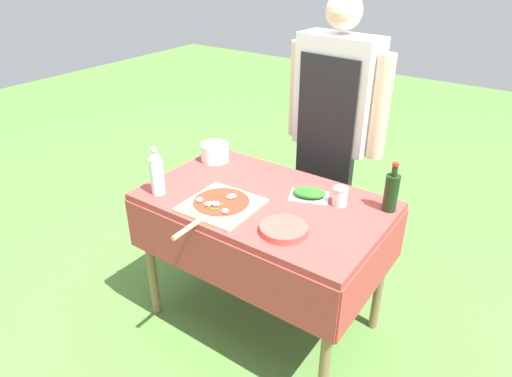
# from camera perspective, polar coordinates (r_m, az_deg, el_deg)

# --- Properties ---
(ground_plane) EXTENTS (12.00, 12.00, 0.00)m
(ground_plane) POSITION_cam_1_polar(r_m,az_deg,el_deg) (2.81, 0.87, -15.91)
(ground_plane) COLOR #517F38
(prep_table) EXTENTS (1.25, 0.77, 0.82)m
(prep_table) POSITION_cam_1_polar(r_m,az_deg,el_deg) (2.37, 1.00, -3.51)
(prep_table) COLOR #A83D38
(prep_table) RESTS_ON ground
(person_cook) EXTENTS (0.65, 0.25, 1.74)m
(person_cook) POSITION_cam_1_polar(r_m,az_deg,el_deg) (2.78, 9.79, 8.33)
(person_cook) COLOR #4C4C51
(person_cook) RESTS_ON ground
(pizza_on_peel) EXTENTS (0.35, 0.52, 0.05)m
(pizza_on_peel) POSITION_cam_1_polar(r_m,az_deg,el_deg) (2.24, -4.49, -2.00)
(pizza_on_peel) COLOR #D1B27F
(pizza_on_peel) RESTS_ON prep_table
(oil_bottle) EXTENTS (0.07, 0.07, 0.25)m
(oil_bottle) POSITION_cam_1_polar(r_m,az_deg,el_deg) (2.26, 16.56, -0.39)
(oil_bottle) COLOR black
(oil_bottle) RESTS_ON prep_table
(water_bottle) EXTENTS (0.07, 0.07, 0.26)m
(water_bottle) POSITION_cam_1_polar(r_m,az_deg,el_deg) (2.36, -12.32, 1.98)
(water_bottle) COLOR silver
(water_bottle) RESTS_ON prep_table
(herb_container) EXTENTS (0.23, 0.20, 0.05)m
(herb_container) POSITION_cam_1_polar(r_m,az_deg,el_deg) (2.33, 6.68, -0.57)
(herb_container) COLOR silver
(herb_container) RESTS_ON prep_table
(mixing_tub) EXTENTS (0.17, 0.17, 0.10)m
(mixing_tub) POSITION_cam_1_polar(r_m,az_deg,el_deg) (2.71, -5.18, 4.55)
(mixing_tub) COLOR silver
(mixing_tub) RESTS_ON prep_table
(plate_stack) EXTENTS (0.22, 0.22, 0.03)m
(plate_stack) POSITION_cam_1_polar(r_m,az_deg,el_deg) (2.05, 3.49, -5.07)
(plate_stack) COLOR #DB4C42
(plate_stack) RESTS_ON prep_table
(sauce_jar) EXTENTS (0.08, 0.08, 0.09)m
(sauce_jar) POSITION_cam_1_polar(r_m,az_deg,el_deg) (2.27, 10.45, -1.09)
(sauce_jar) COLOR silver
(sauce_jar) RESTS_ON prep_table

